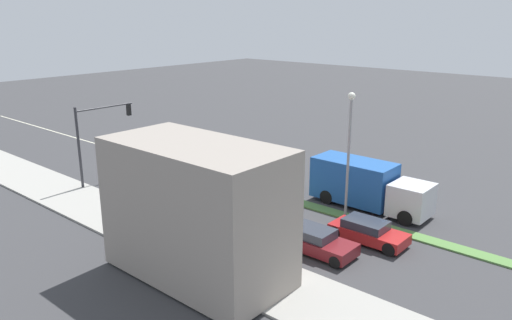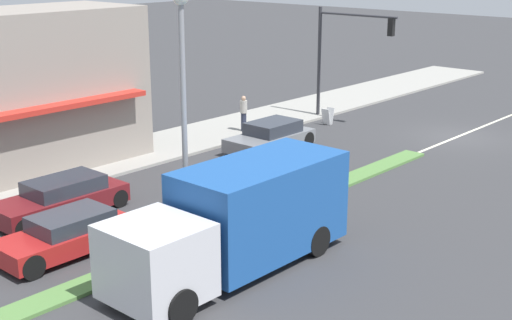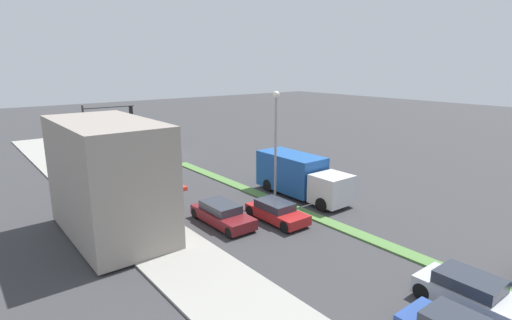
% 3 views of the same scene
% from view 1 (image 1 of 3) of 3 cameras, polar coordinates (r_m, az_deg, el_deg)
% --- Properties ---
extents(ground_plane, '(160.00, 160.00, 0.00)m').
position_cam_1_polar(ground_plane, '(30.22, 11.15, -6.66)').
color(ground_plane, '#38383A').
extents(sidewalk_right, '(4.00, 73.00, 0.12)m').
position_cam_1_polar(sidewalk_right, '(23.23, 0.78, -13.57)').
color(sidewalk_right, '#9E9B93').
rests_on(sidewalk_right, ground).
extents(lane_marking_center, '(0.16, 60.00, 0.01)m').
position_cam_1_polar(lane_marking_center, '(41.48, -10.88, -0.29)').
color(lane_marking_center, beige).
rests_on(lane_marking_center, ground).
extents(building_corner_store, '(5.02, 8.57, 6.20)m').
position_cam_1_polar(building_corner_store, '(22.50, -6.78, -5.77)').
color(building_corner_store, gray).
rests_on(building_corner_store, sidewalk_right).
extents(traffic_signal_main, '(4.59, 0.34, 5.60)m').
position_cam_1_polar(traffic_signal_main, '(36.38, -17.80, 3.24)').
color(traffic_signal_main, '#333338').
rests_on(traffic_signal_main, sidewalk_right).
extents(street_lamp, '(0.44, 0.44, 7.37)m').
position_cam_1_polar(street_lamp, '(29.02, 10.62, 2.35)').
color(street_lamp, gray).
rests_on(street_lamp, median_strip).
extents(pedestrian, '(0.34, 0.34, 1.71)m').
position_cam_1_polar(pedestrian, '(31.87, -15.13, -3.75)').
color(pedestrian, '#282D42').
rests_on(pedestrian, sidewalk_right).
extents(warning_aframe_sign, '(0.45, 0.53, 0.84)m').
position_cam_1_polar(warning_aframe_sign, '(36.35, -16.25, -2.34)').
color(warning_aframe_sign, silver).
rests_on(warning_aframe_sign, ground).
extents(delivery_truck, '(2.44, 7.50, 2.87)m').
position_cam_1_polar(delivery_truck, '(31.74, 12.50, -2.78)').
color(delivery_truck, silver).
rests_on(delivery_truck, ground).
extents(hatchback_red, '(1.74, 4.06, 1.20)m').
position_cam_1_polar(hatchback_red, '(27.32, 12.65, -7.96)').
color(hatchback_red, '#AD1E1E').
rests_on(hatchback_red, ground).
extents(sedan_maroon, '(1.78, 4.48, 1.25)m').
position_cam_1_polar(sedan_maroon, '(25.86, 6.44, -9.05)').
color(sedan_maroon, maroon).
rests_on(sedan_maroon, ground).
extents(suv_grey, '(1.87, 4.16, 1.30)m').
position_cam_1_polar(suv_grey, '(32.53, -9.22, -3.69)').
color(suv_grey, slate).
rests_on(suv_grey, ground).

